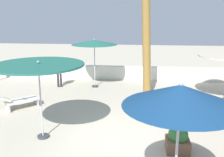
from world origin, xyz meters
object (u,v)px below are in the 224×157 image
object	(u,v)px
patio_umbrella_0	(38,67)
guest_0	(59,71)
palm_tree_1	(146,25)
planter	(178,139)
patio_umbrella_3	(94,43)
patio_umbrella_5	(180,97)
lounge_chair_2	(17,100)

from	to	relation	value
patio_umbrella_0	guest_0	size ratio (longest dim) A/B	1.85
patio_umbrella_0	palm_tree_1	distance (m)	6.18
planter	palm_tree_1	bearing A→B (deg)	100.20
patio_umbrella_3	patio_umbrella_5	xyz separation A→B (m)	(3.26, -9.75, 0.09)
guest_0	patio_umbrella_0	bearing A→B (deg)	-77.73
patio_umbrella_3	lounge_chair_2	xyz separation A→B (m)	(-2.81, -3.93, -2.15)
patio_umbrella_5	planter	world-z (taller)	patio_umbrella_5
lounge_chair_2	planter	distance (m)	7.19
patio_umbrella_0	guest_0	world-z (taller)	patio_umbrella_0
guest_0	palm_tree_1	bearing A→B (deg)	-14.59
patio_umbrella_5	planter	distance (m)	3.69
patio_umbrella_0	patio_umbrella_5	world-z (taller)	patio_umbrella_5
palm_tree_1	lounge_chair_2	bearing A→B (deg)	-156.08
patio_umbrella_0	patio_umbrella_5	distance (m)	5.14
patio_umbrella_3	planter	xyz separation A→B (m)	(3.75, -6.88, -2.17)
guest_0	planter	world-z (taller)	guest_0
palm_tree_1	guest_0	distance (m)	5.62
patio_umbrella_3	lounge_chair_2	distance (m)	5.29
palm_tree_1	lounge_chair_2	distance (m)	6.88
guest_0	lounge_chair_2	bearing A→B (deg)	-101.72
patio_umbrella_3	lounge_chair_2	size ratio (longest dim) A/B	1.61
palm_tree_1	patio_umbrella_3	bearing A→B (deg)	152.29
patio_umbrella_3	patio_umbrella_5	bearing A→B (deg)	-71.52
palm_tree_1	guest_0	xyz separation A→B (m)	(-4.81, 1.25, -2.63)
patio_umbrella_0	lounge_chair_2	bearing A→B (deg)	130.20
patio_umbrella_3	palm_tree_1	world-z (taller)	palm_tree_1
patio_umbrella_5	palm_tree_1	bearing A→B (deg)	93.38
patio_umbrella_3	patio_umbrella_5	distance (m)	10.28
patio_umbrella_5	patio_umbrella_3	bearing A→B (deg)	108.48
patio_umbrella_5	guest_0	distance (m)	11.05
lounge_chair_2	planter	world-z (taller)	planter
patio_umbrella_3	patio_umbrella_0	bearing A→B (deg)	-96.00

